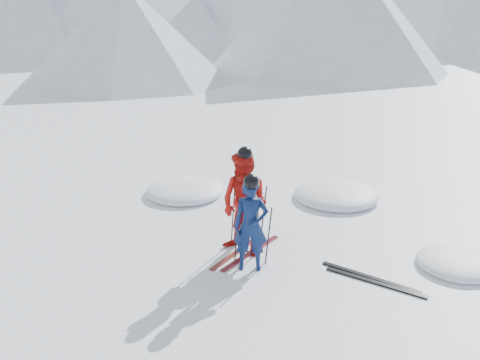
% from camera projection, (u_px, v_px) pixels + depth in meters
% --- Properties ---
extents(ground, '(160.00, 160.00, 0.00)m').
position_uv_depth(ground, '(335.00, 256.00, 9.21)').
color(ground, white).
rests_on(ground, ground).
extents(skier_blue, '(0.67, 0.53, 1.61)m').
position_uv_depth(skier_blue, '(251.00, 226.00, 8.54)').
color(skier_blue, '#0C1E4B').
rests_on(skier_blue, ground).
extents(skier_red, '(1.11, 0.97, 1.92)m').
position_uv_depth(skier_red, '(245.00, 204.00, 9.04)').
color(skier_red, '#B8150E').
rests_on(skier_red, ground).
extents(pole_blue_left, '(0.11, 0.08, 1.07)m').
position_uv_depth(pole_blue_left, '(237.00, 234.00, 8.85)').
color(pole_blue_left, black).
rests_on(pole_blue_left, ground).
extents(pole_blue_right, '(0.11, 0.07, 1.07)m').
position_uv_depth(pole_blue_right, '(269.00, 236.00, 8.79)').
color(pole_blue_right, black).
rests_on(pole_blue_right, ground).
extents(pole_red_left, '(0.13, 0.10, 1.27)m').
position_uv_depth(pole_red_left, '(233.00, 214.00, 9.45)').
color(pole_red_left, black).
rests_on(pole_red_left, ground).
extents(pole_red_right, '(0.13, 0.09, 1.27)m').
position_uv_depth(pole_red_right, '(263.00, 220.00, 9.19)').
color(pole_red_right, black).
rests_on(pole_red_right, ground).
extents(ski_worn_left, '(0.55, 1.66, 0.03)m').
position_uv_depth(ski_worn_left, '(238.00, 251.00, 9.38)').
color(ski_worn_left, black).
rests_on(ski_worn_left, ground).
extents(ski_worn_right, '(0.66, 1.63, 0.03)m').
position_uv_depth(ski_worn_right, '(251.00, 253.00, 9.32)').
color(ski_worn_right, black).
rests_on(ski_worn_right, ground).
extents(ski_loose_a, '(1.64, 0.62, 0.03)m').
position_uv_depth(ski_loose_a, '(369.00, 277.00, 8.49)').
color(ski_loose_a, black).
rests_on(ski_loose_a, ground).
extents(ski_loose_b, '(1.66, 0.56, 0.03)m').
position_uv_depth(ski_loose_b, '(375.00, 282.00, 8.32)').
color(ski_loose_b, black).
rests_on(ski_loose_b, ground).
extents(snow_lumps, '(8.34, 6.20, 0.43)m').
position_uv_depth(snow_lumps, '(305.00, 214.00, 11.07)').
color(snow_lumps, white).
rests_on(snow_lumps, ground).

